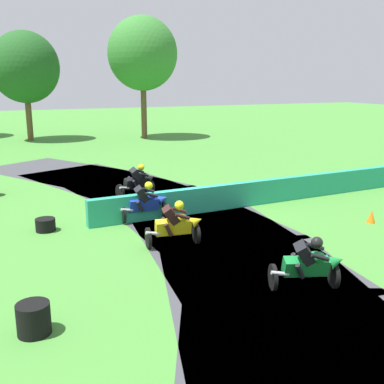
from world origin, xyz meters
TOP-DOWN VIEW (x-y plane):
  - ground_plane at (0.00, 0.00)m, footprint 120.00×120.00m
  - track_asphalt at (-1.11, -0.06)m, footprint 9.52×28.64m
  - safety_barrier at (5.11, 0.27)m, footprint 17.23×1.22m
  - motorcycle_lead_green at (0.15, -6.66)m, footprint 1.68×1.20m
  - motorcycle_chase_yellow at (-1.54, -2.88)m, footprint 1.70×0.90m
  - motorcycle_trailing_blue at (-1.56, -0.23)m, footprint 1.68×0.78m
  - motorcycle_fourth_black at (-0.83, 3.04)m, footprint 1.72×1.08m
  - tire_stack_near at (-5.65, -6.14)m, footprint 0.62×0.62m
  - tire_stack_mid_a at (-4.75, 0.01)m, footprint 0.61×0.61m
  - traffic_cone at (5.16, -3.36)m, footprint 0.28×0.28m
  - tree_far_left at (-3.25, 23.06)m, footprint 4.99×4.99m
  - tree_behind_barrier at (5.17, 20.96)m, footprint 5.31×5.31m

SIDE VIEW (x-z plane):
  - ground_plane at x=0.00m, z-range 0.00..0.00m
  - track_asphalt at x=-1.11m, z-range 0.00..0.01m
  - tire_stack_mid_a at x=-4.75m, z-range 0.00..0.40m
  - traffic_cone at x=5.16m, z-range 0.00..0.44m
  - tire_stack_near at x=-5.65m, z-range 0.00..0.60m
  - safety_barrier at x=5.11m, z-range 0.00..0.90m
  - motorcycle_lead_green at x=0.15m, z-range -0.08..1.34m
  - motorcycle_fourth_black at x=-0.83m, z-range -0.07..1.36m
  - motorcycle_trailing_blue at x=-1.56m, z-range -0.07..1.36m
  - motorcycle_chase_yellow at x=-1.54m, z-range -0.07..1.36m
  - tree_far_left at x=-3.25m, z-range 1.39..9.44m
  - tree_behind_barrier at x=5.17m, z-range 1.82..11.07m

